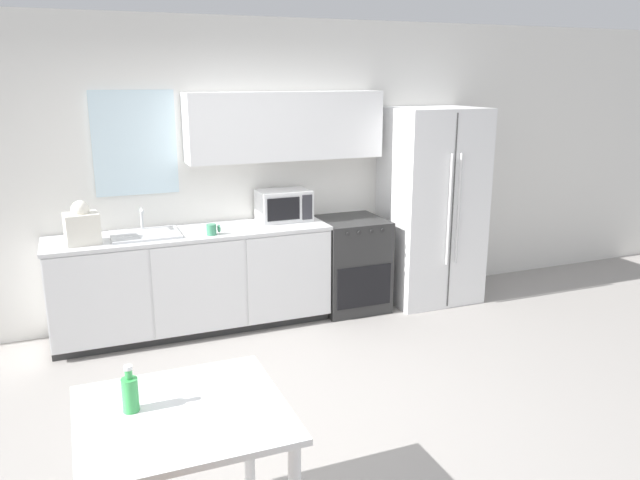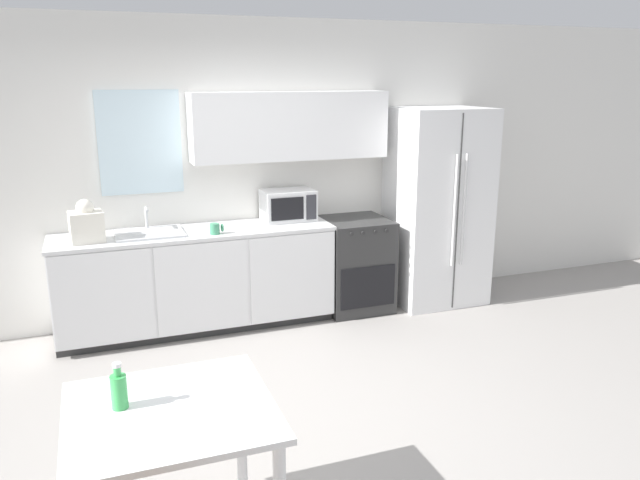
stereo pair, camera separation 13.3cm
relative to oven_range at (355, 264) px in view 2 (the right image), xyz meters
The scene contains 11 objects.
ground_plane 2.17m from the oven_range, 126.87° to the right, with size 12.00×12.00×0.00m, color gray.
wall_back 1.56m from the oven_range, 165.08° to the left, with size 12.00×0.38×2.70m.
kitchen_counter 1.51m from the oven_range, behind, with size 2.40×0.62×0.90m.
oven_range is the anchor object (origin of this frame).
refrigerator 1.00m from the oven_range, ahead, with size 0.87×0.76×1.90m.
kitchen_sink 1.95m from the oven_range, behind, with size 0.56×0.44×0.20m.
microwave 0.88m from the oven_range, 169.11° to the left, with size 0.47×0.33×0.28m.
coffee_mug 1.46m from the oven_range, behind, with size 0.12×0.08×0.09m.
grocery_bag_0 2.45m from the oven_range, behind, with size 0.28×0.24×0.35m.
dining_table 3.41m from the oven_range, 127.41° to the right, with size 0.91×0.84×0.77m.
drink_bottle 3.50m from the oven_range, 130.95° to the right, with size 0.07×0.07×0.22m.
Camera 2 is at (-1.03, -3.56, 2.19)m, focal length 35.00 mm.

